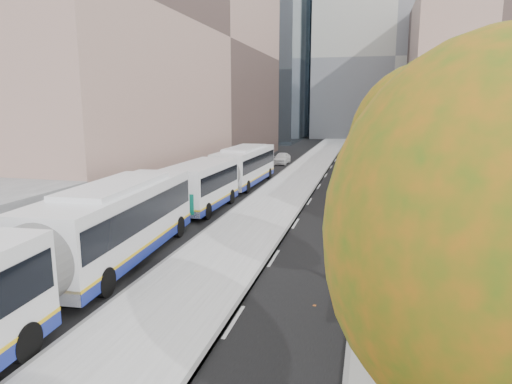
% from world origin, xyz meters
% --- Properties ---
extents(bus_platform, '(4.25, 150.00, 0.15)m').
position_xyz_m(bus_platform, '(-3.88, 35.00, 0.07)').
color(bus_platform, '#ADADAD').
rests_on(bus_platform, ground).
extents(sidewalk, '(4.75, 150.00, 0.08)m').
position_xyz_m(sidewalk, '(4.12, 35.00, 0.04)').
color(sidewalk, gray).
rests_on(sidewalk, ground).
extents(building_tan, '(18.00, 92.00, 8.00)m').
position_xyz_m(building_tan, '(15.50, 64.00, 4.00)').
color(building_tan, gray).
rests_on(building_tan, ground).
extents(building_midrise, '(24.00, 46.00, 25.00)m').
position_xyz_m(building_midrise, '(-22.50, 41.00, 12.50)').
color(building_midrise, gray).
rests_on(building_midrise, ground).
extents(building_far_block, '(30.00, 18.00, 30.00)m').
position_xyz_m(building_far_block, '(6.00, 96.00, 15.00)').
color(building_far_block, '#9F9D93').
rests_on(building_far_block, ground).
extents(tree_b, '(4.00, 4.00, 6.97)m').
position_xyz_m(tree_b, '(3.60, 5.00, 5.04)').
color(tree_b, black).
rests_on(tree_b, sidewalk).
extents(tree_c, '(4.20, 4.20, 7.28)m').
position_xyz_m(tree_c, '(3.60, 13.00, 5.25)').
color(tree_c, black).
rests_on(tree_c, sidewalk).
extents(bus_near, '(3.91, 19.00, 3.14)m').
position_xyz_m(bus_near, '(-7.68, 12.00, 1.72)').
color(bus_near, silver).
rests_on(bus_near, ground).
extents(bus_far, '(3.04, 17.76, 2.95)m').
position_xyz_m(bus_far, '(-7.74, 31.28, 1.61)').
color(bus_far, silver).
rests_on(bus_far, ground).
extents(distant_car, '(1.59, 3.79, 1.28)m').
position_xyz_m(distant_car, '(-7.21, 49.25, 0.64)').
color(distant_car, silver).
rests_on(distant_car, ground).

